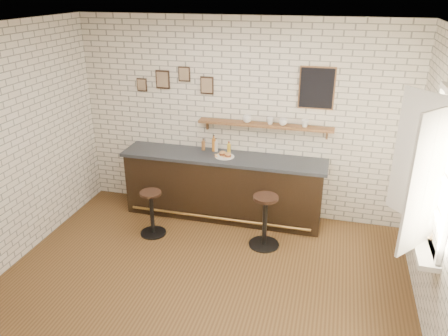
{
  "coord_description": "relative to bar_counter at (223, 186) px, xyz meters",
  "views": [
    {
      "loc": [
        1.38,
        -4.18,
        3.41
      ],
      "look_at": [
        0.05,
        0.9,
        1.17
      ],
      "focal_mm": 35.0,
      "sensor_mm": 36.0,
      "label": 1
    }
  ],
  "objects": [
    {
      "name": "shelf_cup_a",
      "position": [
        0.32,
        0.2,
        1.05
      ],
      "size": [
        0.18,
        0.18,
        0.1
      ],
      "primitive_type": "imported",
      "rotation": [
        0.0,
        0.0,
        0.63
      ],
      "color": "white",
      "rests_on": "wall_shelf"
    },
    {
      "name": "wall_shelf",
      "position": [
        0.58,
        0.2,
        0.97
      ],
      "size": [
        2.0,
        0.18,
        0.18
      ],
      "color": "brown",
      "rests_on": "ground"
    },
    {
      "name": "potato_chips",
      "position": [
        0.01,
        -0.03,
        0.52
      ],
      "size": [
        0.25,
        0.18,
        0.0
      ],
      "color": "#F2B755",
      "rests_on": "sandwich_plate"
    },
    {
      "name": "sandwich_plate",
      "position": [
        0.03,
        -0.03,
        0.51
      ],
      "size": [
        0.28,
        0.28,
        0.01
      ],
      "primitive_type": "cylinder",
      "color": "white",
      "rests_on": "bar_counter"
    },
    {
      "name": "ground",
      "position": [
        0.18,
        -1.7,
        -0.51
      ],
      "size": [
        5.0,
        5.0,
        0.0
      ],
      "primitive_type": "plane",
      "color": "brown",
      "rests_on": "ground"
    },
    {
      "name": "casement_window",
      "position": [
        2.54,
        -1.4,
        1.14
      ],
      "size": [
        0.4,
        1.3,
        1.56
      ],
      "color": "white",
      "rests_on": "ground"
    },
    {
      "name": "bar_stool_left",
      "position": [
        -0.85,
        -0.79,
        -0.14
      ],
      "size": [
        0.38,
        0.38,
        0.68
      ],
      "color": "black",
      "rests_on": "ground"
    },
    {
      "name": "ciabatta_sandwich",
      "position": [
        0.04,
        -0.03,
        0.55
      ],
      "size": [
        0.22,
        0.16,
        0.07
      ],
      "color": "tan",
      "rests_on": "sandwich_plate"
    },
    {
      "name": "book_upper",
      "position": [
        2.56,
        -1.43,
        0.45
      ],
      "size": [
        0.24,
        0.26,
        0.02
      ],
      "primitive_type": "imported",
      "rotation": [
        0.0,
        0.0,
        -0.57
      ],
      "color": "tan",
      "rests_on": "book_lower"
    },
    {
      "name": "book_lower",
      "position": [
        2.56,
        -1.44,
        0.43
      ],
      "size": [
        0.2,
        0.26,
        0.02
      ],
      "primitive_type": "imported",
      "rotation": [
        0.0,
        0.0,
        -0.11
      ],
      "color": "tan",
      "rests_on": "window_sill"
    },
    {
      "name": "window_sill",
      "position": [
        2.58,
        -1.4,
        0.39
      ],
      "size": [
        0.2,
        1.35,
        0.06
      ],
      "color": "white",
      "rests_on": "ground"
    },
    {
      "name": "bar_counter",
      "position": [
        0.0,
        0.0,
        0.0
      ],
      "size": [
        3.1,
        0.65,
        1.01
      ],
      "color": "black",
      "rests_on": "ground"
    },
    {
      "name": "shelf_cup_c",
      "position": [
        0.85,
        0.2,
        1.04
      ],
      "size": [
        0.14,
        0.14,
        0.1
      ],
      "primitive_type": "imported",
      "rotation": [
        0.0,
        0.0,
        1.44
      ],
      "color": "white",
      "rests_on": "wall_shelf"
    },
    {
      "name": "shelf_cup_b",
      "position": [
        0.66,
        0.2,
        1.04
      ],
      "size": [
        0.14,
        0.14,
        0.1
      ],
      "primitive_type": "imported",
      "rotation": [
        0.0,
        0.0,
        1.21
      ],
      "color": "white",
      "rests_on": "wall_shelf"
    },
    {
      "name": "bitters_bottle_brown",
      "position": [
        -0.36,
        0.17,
        0.58
      ],
      "size": [
        0.06,
        0.06,
        0.19
      ],
      "color": "brown",
      "rests_on": "bar_counter"
    },
    {
      "name": "bar_stool_right",
      "position": [
        0.78,
        -0.68,
        -0.1
      ],
      "size": [
        0.43,
        0.43,
        0.77
      ],
      "color": "black",
      "rests_on": "ground"
    },
    {
      "name": "shelf_cup_d",
      "position": [
        1.16,
        0.2,
        1.05
      ],
      "size": [
        0.14,
        0.14,
        0.1
      ],
      "primitive_type": "imported",
      "rotation": [
        0.0,
        0.0,
        -0.25
      ],
      "color": "white",
      "rests_on": "wall_shelf"
    },
    {
      "name": "back_wall_decor",
      "position": [
        0.41,
        0.28,
        1.54
      ],
      "size": [
        2.96,
        0.02,
        0.56
      ],
      "color": "black",
      "rests_on": "ground"
    },
    {
      "name": "bitters_bottle_white",
      "position": [
        -0.16,
        0.17,
        0.59
      ],
      "size": [
        0.05,
        0.05,
        0.21
      ],
      "color": "beige",
      "rests_on": "bar_counter"
    },
    {
      "name": "condiment_bottle_yellow",
      "position": [
        0.05,
        0.17,
        0.58
      ],
      "size": [
        0.05,
        0.05,
        0.17
      ],
      "color": "gold",
      "rests_on": "bar_counter"
    },
    {
      "name": "bitters_bottle_amber",
      "position": [
        -0.19,
        0.17,
        0.61
      ],
      "size": [
        0.06,
        0.06,
        0.26
      ],
      "color": "#9D5A19",
      "rests_on": "bar_counter"
    }
  ]
}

